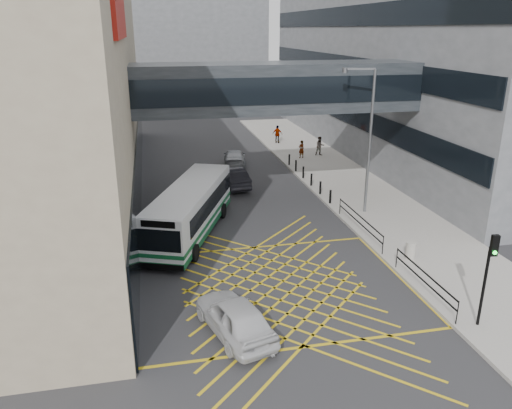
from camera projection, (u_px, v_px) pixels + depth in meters
ground at (274, 288)px, 22.40m from camera, size 120.00×120.00×0.00m
building_right at (466, 40)px, 45.89m from camera, size 24.09×44.00×20.00m
building_far at (165, 43)px, 74.34m from camera, size 28.00×16.00×18.00m
skybridge at (276, 87)px, 31.55m from camera, size 20.00×4.10×3.00m
pavement at (342, 180)px, 37.97m from camera, size 6.00×54.00×0.16m
box_junction at (274, 288)px, 22.40m from camera, size 12.00×9.00×0.01m
bus at (191, 209)px, 27.80m from camera, size 5.84×10.20×2.82m
car_white at (235, 316)px, 18.80m from camera, size 3.22×5.15×1.53m
car_dark at (232, 177)px, 36.49m from camera, size 2.54×4.95×1.48m
car_silver at (234, 157)px, 42.32m from camera, size 2.57×4.69×1.38m
traffic_light at (489, 268)px, 18.43m from camera, size 0.28×0.45×3.85m
street_lamp at (367, 133)px, 29.65m from camera, size 1.98×0.67×8.73m
litter_bin at (411, 250)px, 24.76m from camera, size 0.51×0.51×0.88m
kerb_railings at (385, 243)px, 24.95m from camera, size 0.05×12.54×1.00m
bollards at (307, 176)px, 37.25m from camera, size 0.14×10.14×0.90m
pedestrian_a at (301, 149)px, 44.02m from camera, size 0.74×0.64×1.56m
pedestrian_b at (320, 146)px, 44.85m from camera, size 0.84×0.50×1.70m
pedestrian_c at (278, 134)px, 49.77m from camera, size 1.14×0.96×1.75m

